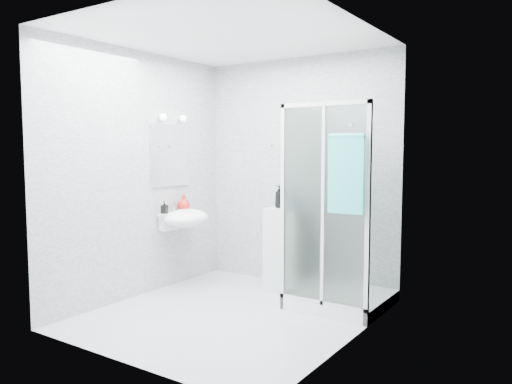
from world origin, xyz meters
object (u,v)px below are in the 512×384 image
Objects in this scene: shower_enclosure at (331,262)px; shampoo_bottle_a at (279,197)px; soap_dispenser_orange at (184,203)px; soap_dispenser_black at (164,207)px; storage_cabinet at (286,249)px; hand_towel at (346,172)px; wall_basin at (184,218)px; shampoo_bottle_b at (293,198)px.

shower_enclosure is 7.99× the size of shampoo_bottle_a.
soap_dispenser_black is (-0.00, -0.32, -0.02)m from soap_dispenser_orange.
shower_enclosure is at bearing -22.31° from storage_cabinet.
hand_towel is 2.15m from soap_dispenser_black.
wall_basin is 4.06× the size of soap_dispenser_black.
soap_dispenser_orange is at bearing 89.90° from soap_dispenser_black.
soap_dispenser_orange is at bearing 174.26° from hand_towel.
hand_towel reaches higher than soap_dispenser_black.
shower_enclosure is 1.72m from wall_basin.
shower_enclosure reaches higher than shampoo_bottle_b.
shampoo_bottle_b is at bearing 26.08° from wall_basin.
shampoo_bottle_b is (0.17, 0.02, -0.01)m from shampoo_bottle_a.
shower_enclosure is 14.50× the size of soap_dispenser_black.
shampoo_bottle_a is (-0.73, 0.20, 0.60)m from shower_enclosure.
hand_towel is at bearing -35.18° from shampoo_bottle_b.
soap_dispenser_black is at bearing -148.29° from storage_cabinet.
shampoo_bottle_a is (-1.05, 0.60, -0.32)m from hand_towel.
storage_cabinet is 0.59m from shampoo_bottle_a.
hand_towel is at bearing 2.86° from soap_dispenser_black.
shampoo_bottle_a reaches higher than storage_cabinet.
shower_enclosure is 1.06m from hand_towel.
soap_dispenser_orange is (-2.10, 0.21, -0.42)m from hand_towel.
wall_basin is 0.79× the size of hand_towel.
wall_basin is 0.23m from soap_dispenser_orange.
wall_basin is at bearing 57.93° from soap_dispenser_black.
shampoo_bottle_b reaches higher than storage_cabinet.
wall_basin is 1.25m from shampoo_bottle_b.
shower_enclosure is 2.17× the size of storage_cabinet.
shampoo_bottle_a is 1.82× the size of soap_dispenser_black.
wall_basin is 2.43× the size of shampoo_bottle_b.
storage_cabinet is 6.70× the size of soap_dispenser_black.
shampoo_bottle_a is at bearing 20.52° from soap_dispenser_orange.
hand_towel is 2.15m from soap_dispenser_orange.
shower_enclosure reaches higher than soap_dispenser_black.
hand_towel is at bearing -5.74° from soap_dispenser_orange.
hand_towel reaches higher than soap_dispenser_orange.
soap_dispenser_black is (-1.77, -0.51, 0.48)m from shower_enclosure.
shampoo_bottle_b is 1.67× the size of soap_dispenser_black.
shampoo_bottle_b reaches higher than soap_dispenser_orange.
storage_cabinet is at bearing 33.83° from soap_dispenser_black.
soap_dispenser_orange is 1.34× the size of soap_dispenser_black.
hand_towel is at bearing -2.46° from wall_basin.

